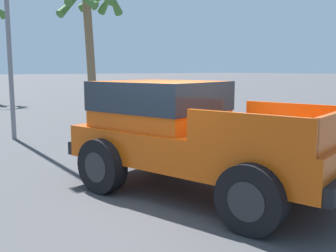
# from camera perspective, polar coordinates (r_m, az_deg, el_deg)

# --- Properties ---
(ground_plane) EXTENTS (320.00, 320.00, 0.00)m
(ground_plane) POSITION_cam_1_polar(r_m,az_deg,el_deg) (6.88, 1.46, -10.23)
(ground_plane) COLOR #424244
(orange_pickup_truck) EXTENTS (3.29, 5.26, 1.96)m
(orange_pickup_truck) POSITION_cam_1_polar(r_m,az_deg,el_deg) (6.98, 2.50, -0.50)
(orange_pickup_truck) COLOR #CC4C0C
(orange_pickup_truck) RESTS_ON ground_plane
(red_convertible_car) EXTENTS (4.09, 4.83, 1.04)m
(red_convertible_car) POSITION_cam_1_polar(r_m,az_deg,el_deg) (9.80, 17.21, -2.58)
(red_convertible_car) COLOR red
(red_convertible_car) RESTS_ON ground_plane
(parked_car_silver) EXTENTS (4.41, 3.34, 1.13)m
(parked_car_silver) POSITION_cam_1_polar(r_m,az_deg,el_deg) (28.76, -1.63, 5.10)
(parked_car_silver) COLOR #B7BABF
(parked_car_silver) RESTS_ON ground_plane
(palm_tree_short) EXTENTS (2.99, 2.92, 5.91)m
(palm_tree_short) POSITION_cam_1_polar(r_m,az_deg,el_deg) (17.67, -11.15, 15.52)
(palm_tree_short) COLOR brown
(palm_tree_short) RESTS_ON ground_plane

